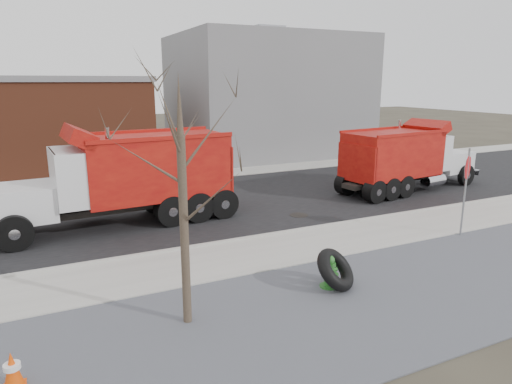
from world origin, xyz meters
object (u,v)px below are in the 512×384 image
fire_hydrant (329,273)px  truck_tire (335,270)px  dump_truck_red_b (125,175)px  stop_sign (467,177)px  dump_truck_red_a (406,156)px

fire_hydrant → truck_tire: (0.10, -0.11, 0.11)m
fire_hydrant → dump_truck_red_b: bearing=104.6°
fire_hydrant → stop_sign: (6.19, 1.41, 1.59)m
truck_tire → stop_sign: 6.45m
stop_sign → dump_truck_red_b: size_ratio=0.35×
truck_tire → stop_sign: bearing=14.0°
truck_tire → stop_sign: (6.10, 1.51, 1.48)m
fire_hydrant → stop_sign: stop_sign is taller
stop_sign → dump_truck_red_a: (2.90, 5.74, -0.37)m
fire_hydrant → truck_tire: 0.18m
stop_sign → dump_truck_red_b: dump_truck_red_b is taller
fire_hydrant → truck_tire: size_ratio=0.57×
stop_sign → dump_truck_red_b: (-9.74, 6.05, -0.18)m
truck_tire → dump_truck_red_a: dump_truck_red_a is taller
dump_truck_red_b → dump_truck_red_a: bearing=174.9°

